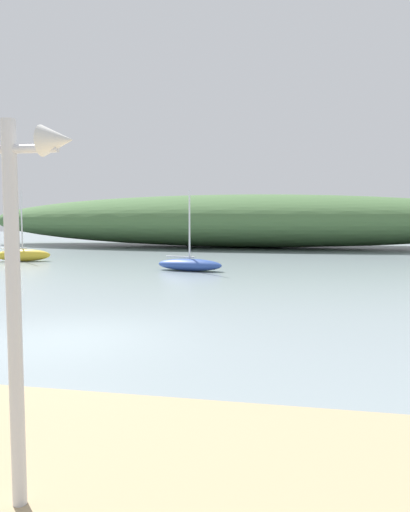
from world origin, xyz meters
TOP-DOWN VIEW (x-y plane):
  - ground_plane at (0.00, 0.00)m, footprint 120.00×120.00m
  - distant_hill at (-0.17, 31.45)m, footprint 44.52×11.11m
  - sailboat_east_reach at (-0.42, 13.25)m, footprint 3.34×1.61m
  - sailboat_off_point at (-10.73, 16.04)m, footprint 3.15×1.71m

SIDE VIEW (x-z plane):
  - ground_plane at x=0.00m, z-range 0.00..0.00m
  - sailboat_east_reach at x=-0.42m, z-range -1.58..2.19m
  - sailboat_off_point at x=-10.73m, z-range -1.59..2.32m
  - distant_hill at x=-0.17m, z-range 0.00..4.23m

